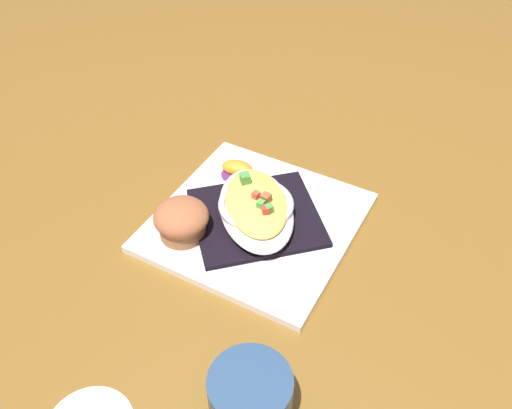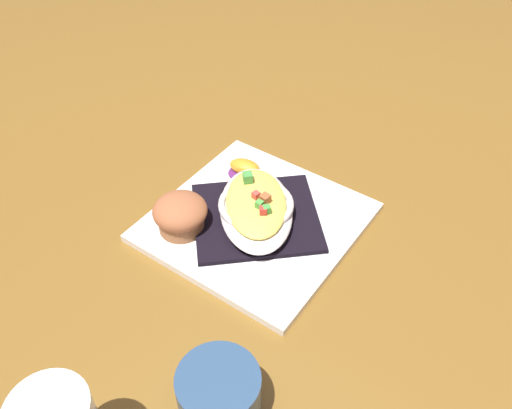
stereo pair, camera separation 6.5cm
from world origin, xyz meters
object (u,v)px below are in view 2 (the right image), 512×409
at_px(square_plate, 256,222).
at_px(gratin_dish, 256,206).
at_px(muffin, 180,214).
at_px(coffee_mug, 220,399).
at_px(orange_garnish, 244,168).

height_order(square_plate, gratin_dish, gratin_dish).
height_order(muffin, coffee_mug, coffee_mug).
xyz_separation_m(square_plate, muffin, (-0.08, 0.08, 0.03)).
relative_size(gratin_dish, orange_garnish, 3.67).
height_order(square_plate, orange_garnish, orange_garnish).
distance_m(square_plate, muffin, 0.12).
bearing_deg(coffee_mug, gratin_dish, 27.81).
bearing_deg(muffin, coffee_mug, -130.71).
height_order(gratin_dish, orange_garnish, gratin_dish).
relative_size(square_plate, muffin, 3.58).
bearing_deg(muffin, gratin_dish, -45.28).
distance_m(gratin_dish, coffee_mug, 0.30).
distance_m(square_plate, gratin_dish, 0.03).
xyz_separation_m(muffin, orange_garnish, (0.16, 0.00, -0.02)).
relative_size(gratin_dish, coffee_mug, 1.85).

